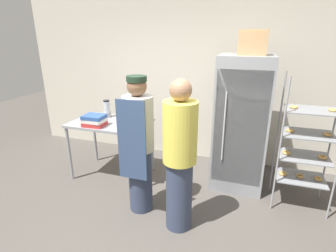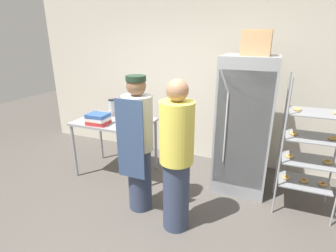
% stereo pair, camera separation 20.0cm
% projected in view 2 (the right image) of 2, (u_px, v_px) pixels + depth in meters
% --- Properties ---
extents(ground_plane, '(14.00, 14.00, 0.00)m').
position_uv_depth(ground_plane, '(139.00, 239.00, 2.88)').
color(ground_plane, '#4C4742').
extents(back_wall, '(6.40, 0.12, 2.90)m').
position_uv_depth(back_wall, '(201.00, 77.00, 4.44)').
color(back_wall, beige).
rests_on(back_wall, ground_plane).
extents(refrigerator, '(0.71, 0.74, 1.88)m').
position_uv_depth(refrigerator, '(244.00, 125.00, 3.61)').
color(refrigerator, gray).
rests_on(refrigerator, ground_plane).
extents(baking_rack, '(0.66, 0.49, 1.70)m').
position_uv_depth(baking_rack, '(310.00, 149.00, 3.12)').
color(baking_rack, '#93969B').
rests_on(baking_rack, ground_plane).
extents(prep_counter, '(1.15, 0.76, 0.89)m').
position_uv_depth(prep_counter, '(115.00, 126.00, 4.02)').
color(prep_counter, gray).
rests_on(prep_counter, ground_plane).
extents(donut_box, '(0.29, 0.20, 0.25)m').
position_uv_depth(donut_box, '(136.00, 120.00, 3.85)').
color(donut_box, silver).
rests_on(donut_box, prep_counter).
extents(blender_pitcher, '(0.12, 0.12, 0.27)m').
position_uv_depth(blender_pitcher, '(112.00, 109.00, 4.18)').
color(blender_pitcher, '#99999E').
rests_on(blender_pitcher, prep_counter).
extents(binder_stack, '(0.30, 0.25, 0.16)m').
position_uv_depth(binder_stack, '(98.00, 119.00, 3.80)').
color(binder_stack, '#B72D2D').
rests_on(binder_stack, prep_counter).
extents(cardboard_storage_box, '(0.35, 0.33, 0.30)m').
position_uv_depth(cardboard_storage_box, '(257.00, 43.00, 3.21)').
color(cardboard_storage_box, tan).
rests_on(cardboard_storage_box, refrigerator).
extents(person_baker, '(0.36, 0.38, 1.70)m').
position_uv_depth(person_baker, '(138.00, 144.00, 3.13)').
color(person_baker, '#333D56').
rests_on(person_baker, ground_plane).
extents(person_customer, '(0.37, 0.37, 1.72)m').
position_uv_depth(person_customer, '(177.00, 158.00, 2.79)').
color(person_customer, '#333D56').
rests_on(person_customer, ground_plane).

